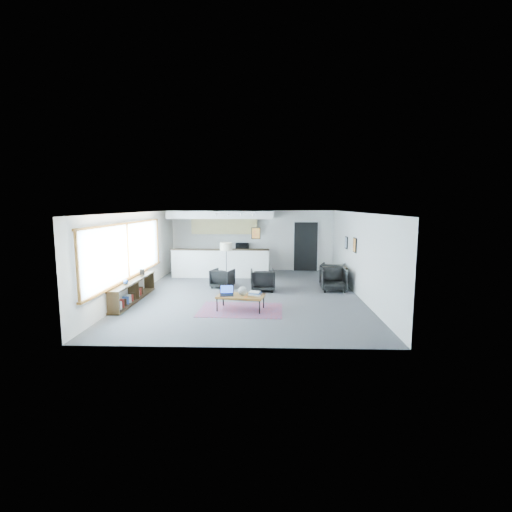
{
  "coord_description": "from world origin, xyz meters",
  "views": [
    {
      "loc": [
        0.68,
        -11.57,
        2.83
      ],
      "look_at": [
        0.28,
        0.4,
        1.18
      ],
      "focal_mm": 26.0,
      "sensor_mm": 36.0,
      "label": 1
    }
  ],
  "objects_px": {
    "dining_chair_near": "(333,280)",
    "microwave": "(242,246)",
    "laptop": "(227,292)",
    "coffee_table": "(241,296)",
    "floor_lamp": "(226,248)",
    "book_stack": "(255,293)",
    "ceramic_pot": "(242,291)",
    "armchair_right": "(262,279)",
    "dining_chair_far": "(333,274)",
    "armchair_left": "(222,277)",
    "dining_table": "(334,268)"
  },
  "relations": [
    {
      "from": "floor_lamp",
      "to": "armchair_left",
      "type": "bearing_deg",
      "value": -98.94
    },
    {
      "from": "ceramic_pot",
      "to": "microwave",
      "type": "height_order",
      "value": "microwave"
    },
    {
      "from": "floor_lamp",
      "to": "dining_chair_near",
      "type": "distance_m",
      "value": 3.89
    },
    {
      "from": "floor_lamp",
      "to": "dining_chair_near",
      "type": "relative_size",
      "value": 2.14
    },
    {
      "from": "dining_chair_far",
      "to": "microwave",
      "type": "distance_m",
      "value": 4.34
    },
    {
      "from": "floor_lamp",
      "to": "microwave",
      "type": "bearing_deg",
      "value": 82.02
    },
    {
      "from": "floor_lamp",
      "to": "dining_table",
      "type": "height_order",
      "value": "floor_lamp"
    },
    {
      "from": "ceramic_pot",
      "to": "armchair_right",
      "type": "relative_size",
      "value": 0.31
    },
    {
      "from": "armchair_right",
      "to": "microwave",
      "type": "distance_m",
      "value": 3.84
    },
    {
      "from": "book_stack",
      "to": "armchair_left",
      "type": "relative_size",
      "value": 0.55
    },
    {
      "from": "dining_chair_near",
      "to": "microwave",
      "type": "distance_m",
      "value": 4.92
    },
    {
      "from": "coffee_table",
      "to": "laptop",
      "type": "bearing_deg",
      "value": -176.5
    },
    {
      "from": "coffee_table",
      "to": "book_stack",
      "type": "relative_size",
      "value": 3.5
    },
    {
      "from": "armchair_right",
      "to": "floor_lamp",
      "type": "relative_size",
      "value": 0.52
    },
    {
      "from": "book_stack",
      "to": "microwave",
      "type": "bearing_deg",
      "value": 97.37
    },
    {
      "from": "book_stack",
      "to": "coffee_table",
      "type": "bearing_deg",
      "value": -173.4
    },
    {
      "from": "coffee_table",
      "to": "floor_lamp",
      "type": "distance_m",
      "value": 3.5
    },
    {
      "from": "ceramic_pot",
      "to": "dining_chair_far",
      "type": "height_order",
      "value": "dining_chair_far"
    },
    {
      "from": "coffee_table",
      "to": "floor_lamp",
      "type": "height_order",
      "value": "floor_lamp"
    },
    {
      "from": "ceramic_pot",
      "to": "armchair_right",
      "type": "distance_m",
      "value": 2.38
    },
    {
      "from": "laptop",
      "to": "dining_table",
      "type": "height_order",
      "value": "dining_table"
    },
    {
      "from": "ceramic_pot",
      "to": "book_stack",
      "type": "xyz_separation_m",
      "value": [
        0.34,
        0.05,
        -0.07
      ]
    },
    {
      "from": "laptop",
      "to": "dining_table",
      "type": "relative_size",
      "value": 0.45
    },
    {
      "from": "armchair_right",
      "to": "armchair_left",
      "type": "bearing_deg",
      "value": -22.41
    },
    {
      "from": "coffee_table",
      "to": "armchair_left",
      "type": "height_order",
      "value": "armchair_left"
    },
    {
      "from": "dining_chair_near",
      "to": "dining_chair_far",
      "type": "distance_m",
      "value": 1.06
    },
    {
      "from": "laptop",
      "to": "armchair_right",
      "type": "height_order",
      "value": "armchair_right"
    },
    {
      "from": "laptop",
      "to": "dining_chair_near",
      "type": "distance_m",
      "value": 4.05
    },
    {
      "from": "dining_chair_far",
      "to": "book_stack",
      "type": "bearing_deg",
      "value": 70.32
    },
    {
      "from": "coffee_table",
      "to": "dining_chair_near",
      "type": "height_order",
      "value": "dining_chair_near"
    },
    {
      "from": "coffee_table",
      "to": "dining_chair_far",
      "type": "height_order",
      "value": "dining_chair_far"
    },
    {
      "from": "armchair_left",
      "to": "floor_lamp",
      "type": "bearing_deg",
      "value": -81.95
    },
    {
      "from": "dining_table",
      "to": "dining_chair_near",
      "type": "distance_m",
      "value": 0.85
    },
    {
      "from": "laptop",
      "to": "book_stack",
      "type": "bearing_deg",
      "value": -5.26
    },
    {
      "from": "laptop",
      "to": "dining_chair_far",
      "type": "height_order",
      "value": "dining_chair_far"
    },
    {
      "from": "laptop",
      "to": "armchair_left",
      "type": "bearing_deg",
      "value": 93.94
    },
    {
      "from": "laptop",
      "to": "microwave",
      "type": "xyz_separation_m",
      "value": [
        0.0,
        5.93,
        0.62
      ]
    },
    {
      "from": "ceramic_pot",
      "to": "floor_lamp",
      "type": "distance_m",
      "value": 3.47
    },
    {
      "from": "coffee_table",
      "to": "dining_chair_near",
      "type": "bearing_deg",
      "value": 49.01
    },
    {
      "from": "laptop",
      "to": "dining_chair_near",
      "type": "bearing_deg",
      "value": 29.97
    },
    {
      "from": "dining_chair_near",
      "to": "dining_chair_far",
      "type": "relative_size",
      "value": 1.0
    },
    {
      "from": "ceramic_pot",
      "to": "dining_table",
      "type": "distance_m",
      "value": 4.38
    },
    {
      "from": "laptop",
      "to": "dining_chair_far",
      "type": "distance_m",
      "value": 4.84
    },
    {
      "from": "ceramic_pot",
      "to": "dining_table",
      "type": "xyz_separation_m",
      "value": [
        3.01,
        3.18,
        0.11
      ]
    },
    {
      "from": "microwave",
      "to": "ceramic_pot",
      "type": "bearing_deg",
      "value": -80.6
    },
    {
      "from": "dining_chair_near",
      "to": "dining_chair_far",
      "type": "height_order",
      "value": "same"
    },
    {
      "from": "ceramic_pot",
      "to": "floor_lamp",
      "type": "bearing_deg",
      "value": 103.75
    },
    {
      "from": "dining_chair_near",
      "to": "armchair_right",
      "type": "bearing_deg",
      "value": -176.7
    },
    {
      "from": "floor_lamp",
      "to": "dining_chair_near",
      "type": "height_order",
      "value": "floor_lamp"
    },
    {
      "from": "laptop",
      "to": "microwave",
      "type": "distance_m",
      "value": 5.96
    }
  ]
}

